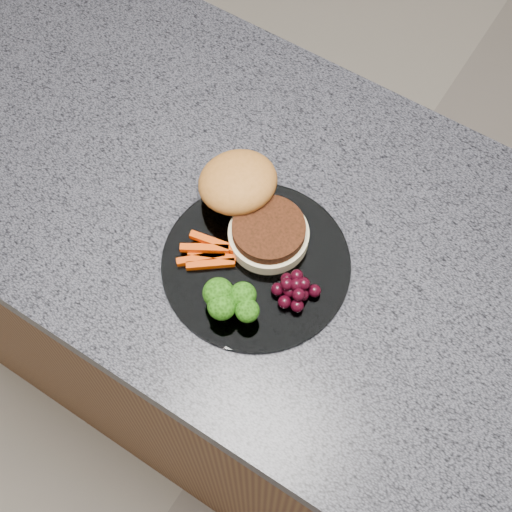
{
  "coord_description": "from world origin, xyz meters",
  "views": [
    {
      "loc": [
        0.3,
        -0.43,
        1.78
      ],
      "look_at": [
        0.06,
        -0.07,
        0.93
      ],
      "focal_mm": 50.0,
      "sensor_mm": 36.0,
      "label": 1
    }
  ],
  "objects_px": {
    "island_cabinet": "(249,326)",
    "burger": "(249,202)",
    "plate": "(256,264)",
    "grape_bunch": "(295,289)"
  },
  "relations": [
    {
      "from": "plate",
      "to": "grape_bunch",
      "type": "distance_m",
      "value": 0.07
    },
    {
      "from": "grape_bunch",
      "to": "burger",
      "type": "bearing_deg",
      "value": 148.75
    },
    {
      "from": "island_cabinet",
      "to": "burger",
      "type": "xyz_separation_m",
      "value": [
        0.01,
        -0.01,
        0.5
      ]
    },
    {
      "from": "plate",
      "to": "grape_bunch",
      "type": "height_order",
      "value": "grape_bunch"
    },
    {
      "from": "grape_bunch",
      "to": "island_cabinet",
      "type": "bearing_deg",
      "value": 147.94
    },
    {
      "from": "island_cabinet",
      "to": "grape_bunch",
      "type": "relative_size",
      "value": 19.81
    },
    {
      "from": "island_cabinet",
      "to": "burger",
      "type": "distance_m",
      "value": 0.5
    },
    {
      "from": "island_cabinet",
      "to": "plate",
      "type": "bearing_deg",
      "value": -48.95
    },
    {
      "from": "island_cabinet",
      "to": "grape_bunch",
      "type": "distance_m",
      "value": 0.51
    },
    {
      "from": "island_cabinet",
      "to": "burger",
      "type": "relative_size",
      "value": 5.65
    }
  ]
}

